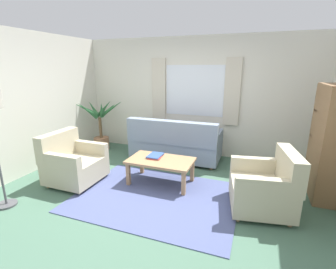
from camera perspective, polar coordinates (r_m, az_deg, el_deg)
ground_plane at (r=3.93m, az=-2.86°, el=-14.39°), size 6.24×6.24×0.00m
wall_back at (r=5.60m, az=6.22°, el=8.64°), size 5.32×0.12×2.60m
wall_left at (r=5.14m, az=-31.63°, el=5.84°), size 0.12×4.40×2.60m
window_with_curtains at (r=5.50m, az=6.05°, el=10.10°), size 1.98×0.07×1.40m
area_rug at (r=3.93m, az=-2.86°, el=-14.31°), size 2.47×1.82×0.01m
couch at (r=5.25m, az=1.57°, el=-2.14°), size 1.90×0.82×0.92m
armchair_left at (r=4.58m, az=-21.36°, el=-6.13°), size 0.82×0.84×0.88m
armchair_right at (r=3.72m, az=21.90°, el=-11.24°), size 0.96×0.97×0.88m
coffee_table at (r=4.20m, az=-1.71°, el=-6.58°), size 1.10×0.64×0.44m
book_stack_on_table at (r=4.30m, az=-2.93°, el=-4.96°), size 0.25×0.36×0.04m
potted_plant at (r=6.10m, az=-15.50°, el=2.00°), size 1.18×1.13×1.28m
bookshelf at (r=4.39m, az=32.63°, el=-1.07°), size 0.30×0.94×1.72m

